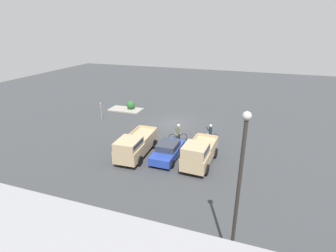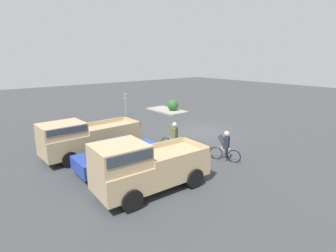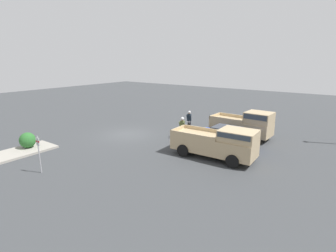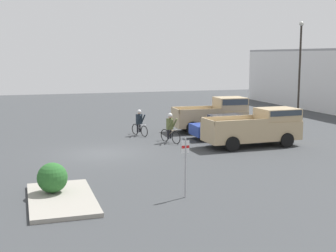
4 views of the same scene
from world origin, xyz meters
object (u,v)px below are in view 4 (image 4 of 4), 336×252
object	(u,v)px
pickup_truck_1	(258,127)
shrub	(52,178)
pickup_truck_0	(216,114)
sedan_0	(227,127)
cyclist_0	(170,127)
fire_lane_sign	(185,162)
cyclist_1	(139,122)
lamppost	(300,64)

from	to	relation	value
pickup_truck_1	shrub	xyz separation A→B (m)	(6.46, -11.91, -0.41)
pickup_truck_0	sedan_0	bearing A→B (deg)	-8.78
cyclist_0	pickup_truck_0	bearing A→B (deg)	125.55
sedan_0	fire_lane_sign	bearing A→B (deg)	-31.48
cyclist_1	lamppost	distance (m)	15.13
pickup_truck_1	lamppost	distance (m)	13.03
cyclist_0	pickup_truck_1	bearing A→B (deg)	60.33
fire_lane_sign	shrub	size ratio (longest dim) A/B	1.98
shrub	sedan_0	bearing A→B (deg)	129.38
sedan_0	cyclist_0	xyz separation A→B (m)	(0.25, -3.81, 0.17)
pickup_truck_0	shrub	size ratio (longest dim) A/B	4.50
pickup_truck_0	sedan_0	size ratio (longest dim) A/B	1.13
cyclist_1	shrub	bearing A→B (deg)	-27.82
pickup_truck_0	fire_lane_sign	size ratio (longest dim) A/B	2.27
cyclist_0	shrub	world-z (taller)	cyclist_0
pickup_truck_0	cyclist_0	xyz separation A→B (m)	(3.03, -4.24, -0.29)
pickup_truck_0	sedan_0	world-z (taller)	pickup_truck_0
pickup_truck_0	shrub	xyz separation A→B (m)	(12.03, -11.69, -0.48)
pickup_truck_0	cyclist_1	xyz separation A→B (m)	(0.07, -5.38, -0.33)
lamppost	fire_lane_sign	bearing A→B (deg)	-42.71
pickup_truck_1	cyclist_0	distance (m)	5.13
cyclist_0	cyclist_1	xyz separation A→B (m)	(-2.96, -1.14, -0.05)
sedan_0	pickup_truck_1	xyz separation A→B (m)	(2.79, 0.65, 0.39)
cyclist_0	fire_lane_sign	world-z (taller)	fire_lane_sign
pickup_truck_1	lamppost	xyz separation A→B (m)	(-9.17, 8.62, 3.39)
fire_lane_sign	lamppost	size ratio (longest dim) A/B	0.28
sedan_0	shrub	size ratio (longest dim) A/B	3.99
pickup_truck_1	cyclist_1	size ratio (longest dim) A/B	3.28
lamppost	shrub	size ratio (longest dim) A/B	6.98
pickup_truck_1	sedan_0	bearing A→B (deg)	-166.94
sedan_0	cyclist_0	size ratio (longest dim) A/B	2.49
cyclist_0	shrub	distance (m)	11.69
cyclist_0	lamppost	xyz separation A→B (m)	(-6.63, 13.07, 3.60)
sedan_0	lamppost	xyz separation A→B (m)	(-6.38, 9.26, 3.78)
pickup_truck_0	lamppost	world-z (taller)	lamppost
pickup_truck_1	cyclist_0	world-z (taller)	pickup_truck_1
fire_lane_sign	shrub	xyz separation A→B (m)	(-1.59, -4.62, -0.63)
cyclist_0	shrub	size ratio (longest dim) A/B	1.60
pickup_truck_0	lamppost	xyz separation A→B (m)	(-3.60, 8.83, 3.32)
cyclist_1	shrub	world-z (taller)	cyclist_1
fire_lane_sign	cyclist_0	bearing A→B (deg)	165.03
cyclist_1	lamppost	bearing A→B (deg)	104.47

